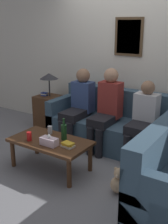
# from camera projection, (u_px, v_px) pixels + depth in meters

# --- Properties ---
(ground_plane) EXTENTS (16.00, 16.00, 0.00)m
(ground_plane) POSITION_uv_depth(u_px,v_px,m) (97.00, 156.00, 4.23)
(ground_plane) COLOR gray
(wall_back) EXTENTS (9.00, 0.08, 2.60)m
(wall_back) POSITION_uv_depth(u_px,v_px,m) (129.00, 62.00, 4.60)
(wall_back) COLOR silver
(wall_back) RESTS_ON ground_plane
(couch_main) EXTENTS (2.06, 0.86, 0.88)m
(couch_main) POSITION_uv_depth(u_px,v_px,m) (114.00, 127.00, 4.54)
(couch_main) COLOR #385166
(couch_main) RESTS_ON ground_plane
(coffee_table) EXTENTS (1.08, 0.60, 0.42)m
(coffee_table) POSITION_uv_depth(u_px,v_px,m) (50.00, 144.00, 3.77)
(coffee_table) COLOR #4C2D19
(coffee_table) RESTS_ON ground_plane
(side_table_with_lamp) EXTENTS (0.42, 0.41, 1.06)m
(side_table_with_lamp) POSITION_uv_depth(u_px,v_px,m) (48.00, 109.00, 5.20)
(side_table_with_lamp) COLOR #4C2D19
(side_table_with_lamp) RESTS_ON ground_plane
(wine_bottle) EXTENTS (0.08, 0.08, 0.30)m
(wine_bottle) POSITION_uv_depth(u_px,v_px,m) (64.00, 132.00, 3.73)
(wine_bottle) COLOR #19421E
(wine_bottle) RESTS_ON coffee_table
(drinking_glass) EXTENTS (0.07, 0.07, 0.11)m
(drinking_glass) POSITION_uv_depth(u_px,v_px,m) (50.00, 130.00, 3.95)
(drinking_glass) COLOR silver
(drinking_glass) RESTS_ON coffee_table
(book_stack) EXTENTS (0.17, 0.13, 0.06)m
(book_stack) POSITION_uv_depth(u_px,v_px,m) (68.00, 145.00, 3.53)
(book_stack) COLOR beige
(book_stack) RESTS_ON coffee_table
(soda_can) EXTENTS (0.07, 0.07, 0.12)m
(soda_can) POSITION_uv_depth(u_px,v_px,m) (29.00, 136.00, 3.72)
(soda_can) COLOR red
(soda_can) RESTS_ON coffee_table
(tissue_box) EXTENTS (0.23, 0.12, 0.15)m
(tissue_box) POSITION_uv_depth(u_px,v_px,m) (49.00, 141.00, 3.58)
(tissue_box) COLOR silver
(tissue_box) RESTS_ON coffee_table
(person_left) EXTENTS (0.34, 0.67, 1.21)m
(person_left) POSITION_uv_depth(u_px,v_px,m) (79.00, 103.00, 4.58)
(person_left) COLOR black
(person_left) RESTS_ON ground_plane
(person_middle) EXTENTS (0.34, 0.63, 1.26)m
(person_middle) POSITION_uv_depth(u_px,v_px,m) (107.00, 107.00, 4.30)
(person_middle) COLOR black
(person_middle) RESTS_ON ground_plane
(person_right) EXTENTS (0.34, 0.61, 1.14)m
(person_right) POSITION_uv_depth(u_px,v_px,m) (143.00, 118.00, 4.01)
(person_right) COLOR black
(person_right) RESTS_ON ground_plane
(teddy_bear) EXTENTS (0.20, 0.20, 0.32)m
(teddy_bear) POSITION_uv_depth(u_px,v_px,m) (119.00, 182.00, 3.29)
(teddy_bear) COLOR tan
(teddy_bear) RESTS_ON ground_plane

